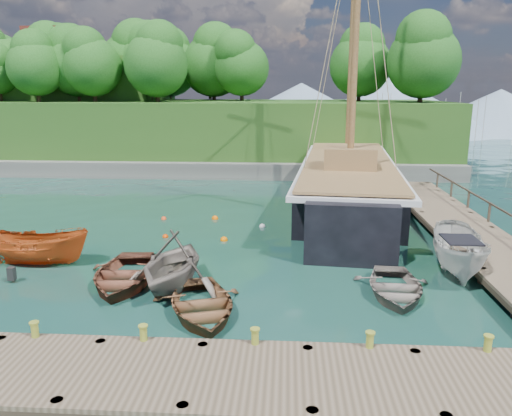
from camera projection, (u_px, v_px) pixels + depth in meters
The scene contains 23 objects.
ground at pixel (210, 288), 18.42m from camera, with size 160.00×160.00×0.00m, color #19392B.
dock_near at pixel (251, 379), 11.89m from camera, with size 20.00×3.20×1.10m.
dock_east at pixel (464, 230), 24.41m from camera, with size 3.20×24.00×1.10m.
bollard_0 at pixel (38, 357), 13.72m from camera, with size 0.26×0.26×0.45m, color olive.
bollard_1 at pixel (145, 360), 13.54m from camera, with size 0.26×0.26×0.45m, color olive.
bollard_2 at pixel (255, 364), 13.35m from camera, with size 0.26×0.26×0.45m, color olive.
bollard_3 at pixel (368, 368), 13.17m from camera, with size 0.26×0.26×0.45m, color olive.
bollard_4 at pixel (485, 372), 12.99m from camera, with size 0.26×0.26×0.45m, color olive.
rowboat_0 at pixel (124, 284), 18.84m from camera, with size 3.31×4.64×0.96m, color brown.
rowboat_1 at pixel (173, 288), 18.38m from camera, with size 3.76×4.35×2.29m, color #6E635A.
rowboat_2 at pixel (202, 314), 16.31m from camera, with size 3.06×4.28×0.89m, color brown.
rowboat_3 at pixel (394, 295), 17.80m from camera, with size 2.82×3.95×0.82m, color #695F57.
motorboat_orange at pixel (41, 264), 20.90m from camera, with size 1.63×4.33×1.67m, color #BB4C18.
cabin_boat_white at pixel (458, 274), 19.83m from camera, with size 1.91×5.08×1.96m, color #BBBCB5.
schooner at pixel (347, 185), 31.53m from camera, with size 7.72×29.92×22.35m.
mooring_buoy_0 at pixel (75, 248), 23.00m from camera, with size 0.28×0.28×0.28m, color silver.
mooring_buoy_1 at pixel (165, 237), 24.68m from camera, with size 0.29×0.29×0.29m, color #DA3A00.
mooring_buoy_2 at pixel (224, 240), 24.15m from camera, with size 0.35×0.35×0.35m, color #F36D00.
mooring_buoy_3 at pixel (262, 227), 26.48m from camera, with size 0.33×0.33×0.33m, color white.
mooring_buoy_4 at pixel (164, 219), 28.05m from camera, with size 0.30×0.30×0.30m, color #DD4417.
mooring_buoy_5 at pixel (215, 219), 28.12m from camera, with size 0.36×0.36×0.36m, color #F66100.
headland at pixel (126, 105), 48.33m from camera, with size 51.00×19.31×12.90m.
distant_ridge at pixel (297, 105), 85.04m from camera, with size 117.00×40.00×10.00m.
Camera 1 is at (2.78, -17.07, 7.21)m, focal length 35.00 mm.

